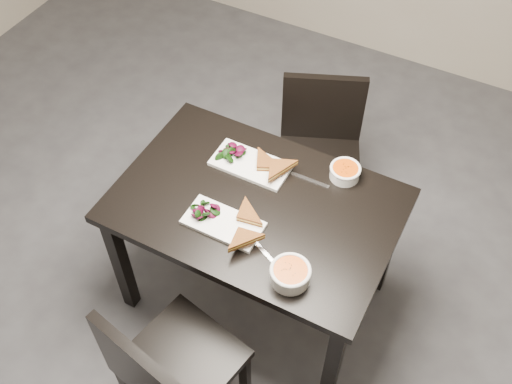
# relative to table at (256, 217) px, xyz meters

# --- Properties ---
(ground) EXTENTS (5.00, 5.00, 0.00)m
(ground) POSITION_rel_table_xyz_m (-0.25, -0.28, -0.65)
(ground) COLOR #47474C
(ground) RESTS_ON ground
(table) EXTENTS (1.20, 0.80, 0.75)m
(table) POSITION_rel_table_xyz_m (0.00, 0.00, 0.00)
(table) COLOR black
(table) RESTS_ON ground
(chair_near) EXTENTS (0.50, 0.50, 0.85)m
(chair_near) POSITION_rel_table_xyz_m (-0.02, -0.71, -0.17)
(chair_near) COLOR black
(chair_near) RESTS_ON ground
(chair_far) EXTENTS (0.55, 0.55, 0.85)m
(chair_far) POSITION_rel_table_xyz_m (0.02, 0.68, -0.17)
(chair_far) COLOR black
(chair_far) RESTS_ON ground
(plate_near) EXTENTS (0.33, 0.16, 0.02)m
(plate_near) POSITION_rel_table_xyz_m (-0.07, -0.16, 0.11)
(plate_near) COLOR white
(plate_near) RESTS_ON table
(sandwich_near) EXTENTS (0.18, 0.15, 0.05)m
(sandwich_near) POSITION_rel_table_xyz_m (-0.00, -0.15, 0.14)
(sandwich_near) COLOR #94521F
(sandwich_near) RESTS_ON plate_near
(salad_near) EXTENTS (0.10, 0.09, 0.04)m
(salad_near) POSITION_rel_table_xyz_m (-0.17, -0.16, 0.14)
(salad_near) COLOR black
(salad_near) RESTS_ON plate_near
(soup_bowl_near) EXTENTS (0.16, 0.16, 0.07)m
(soup_bowl_near) POSITION_rel_table_xyz_m (0.29, -0.27, 0.14)
(soup_bowl_near) COLOR white
(soup_bowl_near) RESTS_ON table
(cutlery_near) EXTENTS (0.17, 0.09, 0.00)m
(cutlery_near) POSITION_rel_table_xyz_m (0.16, -0.22, 0.10)
(cutlery_near) COLOR silver
(cutlery_near) RESTS_ON table
(plate_far) EXTENTS (0.35, 0.17, 0.02)m
(plate_far) POSITION_rel_table_xyz_m (-0.12, 0.18, 0.11)
(plate_far) COLOR white
(plate_far) RESTS_ON table
(sandwich_far) EXTENTS (0.21, 0.19, 0.06)m
(sandwich_far) POSITION_rel_table_xyz_m (-0.05, 0.16, 0.14)
(sandwich_far) COLOR #94521F
(sandwich_far) RESTS_ON plate_far
(salad_far) EXTENTS (0.11, 0.10, 0.05)m
(salad_far) POSITION_rel_table_xyz_m (-0.22, 0.18, 0.14)
(salad_far) COLOR black
(salad_far) RESTS_ON plate_far
(soup_bowl_far) EXTENTS (0.14, 0.14, 0.06)m
(soup_bowl_far) POSITION_rel_table_xyz_m (0.28, 0.31, 0.13)
(soup_bowl_far) COLOR white
(soup_bowl_far) RESTS_ON table
(cutlery_far) EXTENTS (0.18, 0.02, 0.00)m
(cutlery_far) POSITION_rel_table_xyz_m (0.15, 0.22, 0.10)
(cutlery_far) COLOR silver
(cutlery_far) RESTS_ON table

